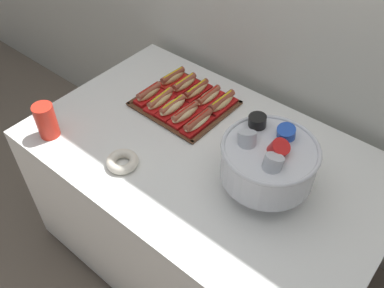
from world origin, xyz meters
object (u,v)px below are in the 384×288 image
hot_dog_1 (161,100)px  hot_dog_2 (173,107)px  hot_dog_7 (196,91)px  cup_stack (46,121)px  hot_dog_6 (184,84)px  hot_dog_3 (185,114)px  hot_dog_0 (149,93)px  buffet_table (204,206)px  hot_dog_4 (198,122)px  donut (122,161)px  hot_dog_8 (209,97)px  hot_dog_9 (221,103)px  punch_bowl (268,160)px  serving_tray (185,104)px  hot_dog_5 (173,78)px

hot_dog_1 → hot_dog_2: same height
hot_dog_7 → cup_stack: 0.69m
hot_dog_6 → hot_dog_2: bearing=-66.5°
hot_dog_7 → cup_stack: (-0.32, -0.61, 0.04)m
hot_dog_3 → hot_dog_0: bearing=179.0°
hot_dog_1 → hot_dog_6: (0.00, 0.16, -0.00)m
hot_dog_0 → hot_dog_2: hot_dog_0 is taller
buffet_table → hot_dog_4: 0.43m
buffet_table → cup_stack: size_ratio=9.71×
hot_dog_6 → cup_stack: (-0.24, -0.61, 0.04)m
buffet_table → hot_dog_1: (-0.34, 0.10, 0.41)m
donut → cup_stack: bearing=-168.4°
hot_dog_8 → donut: (-0.02, -0.53, -0.01)m
donut → hot_dog_4: bearing=75.6°
hot_dog_6 → hot_dog_9: bearing=-1.0°
buffet_table → punch_bowl: (0.28, -0.01, 0.52)m
buffet_table → serving_tray: 0.50m
serving_tray → punch_bowl: bearing=-18.8°
hot_dog_0 → punch_bowl: (0.70, -0.11, 0.11)m
hot_dog_4 → serving_tray: bearing=150.2°
buffet_table → hot_dog_8: hot_dog_8 is taller
hot_dog_2 → hot_dog_3: size_ratio=0.98×
hot_dog_0 → hot_dog_8: bearing=35.3°
hot_dog_3 → hot_dog_8: bearing=89.0°
hot_dog_0 → hot_dog_6: (0.08, 0.16, -0.00)m
serving_tray → hot_dog_7: (0.00, 0.08, 0.03)m
hot_dog_8 → hot_dog_9: 0.08m
hot_dog_3 → punch_bowl: size_ratio=0.49×
hot_dog_7 → hot_dog_8: (0.07, -0.00, -0.00)m
hot_dog_6 → punch_bowl: punch_bowl is taller
hot_dog_0 → cup_stack: 0.47m
buffet_table → hot_dog_2: 0.50m
punch_bowl → cup_stack: size_ratio=2.25×
hot_dog_7 → hot_dog_9: 0.15m
buffet_table → hot_dog_5: 0.64m
hot_dog_0 → hot_dog_7: (0.15, 0.16, -0.00)m
hot_dog_4 → hot_dog_5: size_ratio=1.13×
hot_dog_0 → donut: hot_dog_0 is taller
punch_bowl → cup_stack: 0.93m
hot_dog_6 → cup_stack: 0.66m
hot_dog_4 → hot_dog_8: bearing=113.5°
hot_dog_7 → hot_dog_2: bearing=-91.0°
punch_bowl → hot_dog_9: bearing=146.2°
serving_tray → hot_dog_9: size_ratio=2.41×
hot_dog_8 → hot_dog_9: bearing=-1.0°
buffet_table → cup_stack: (-0.58, -0.35, 0.45)m
hot_dog_0 → hot_dog_6: size_ratio=0.95×
cup_stack → hot_dog_3: bearing=48.6°
hot_dog_1 → hot_dog_5: bearing=113.5°
hot_dog_6 → hot_dog_5: bearing=179.0°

